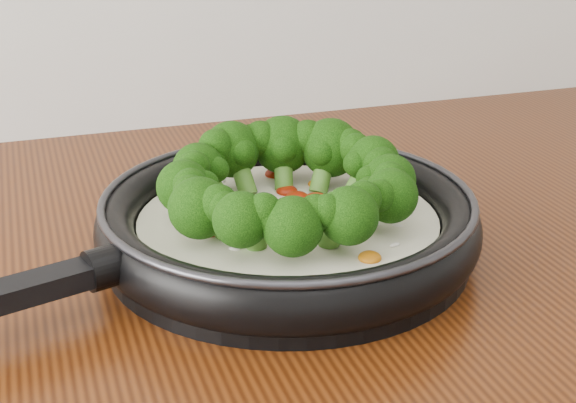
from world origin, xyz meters
name	(u,v)px	position (x,y,z in m)	size (l,w,h in m)	color
skillet	(285,213)	(-0.07, 1.08, 0.94)	(0.56, 0.42, 0.10)	black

